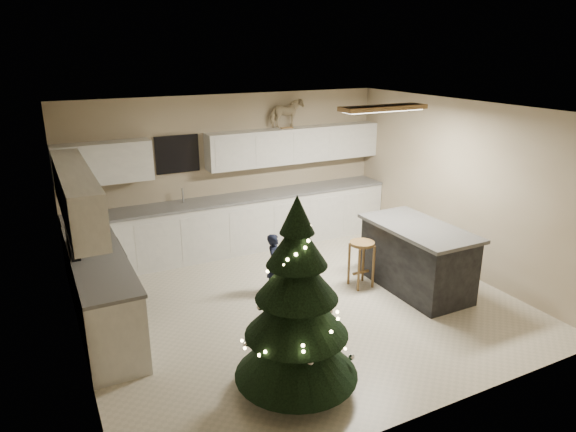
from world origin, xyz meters
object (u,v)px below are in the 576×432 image
(toddler, at_px, (275,264))
(rocking_horse, at_px, (287,113))
(christmas_tree, at_px, (297,315))
(bar_stool, at_px, (362,253))
(island, at_px, (417,257))

(toddler, relative_size, rocking_horse, 1.50)
(christmas_tree, distance_m, toddler, 2.23)
(christmas_tree, height_order, rocking_horse, rocking_horse)
(bar_stool, bearing_deg, christmas_tree, -139.23)
(island, height_order, bar_stool, island)
(bar_stool, relative_size, rocking_horse, 1.17)
(bar_stool, relative_size, toddler, 0.78)
(island, relative_size, rocking_horse, 2.92)
(christmas_tree, distance_m, rocking_horse, 4.57)
(bar_stool, xyz_separation_m, christmas_tree, (-1.95, -1.68, 0.33))
(bar_stool, height_order, christmas_tree, christmas_tree)
(island, distance_m, christmas_tree, 2.91)
(bar_stool, height_order, rocking_horse, rocking_horse)
(toddler, bearing_deg, bar_stool, -67.63)
(island, xyz_separation_m, rocking_horse, (-0.72, 2.67, 1.78))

